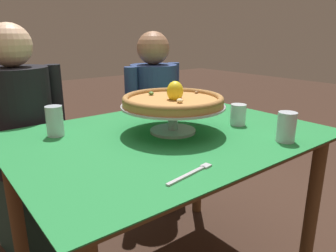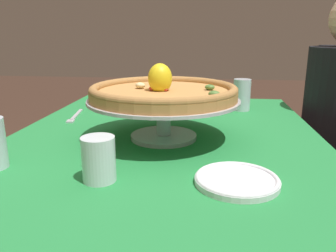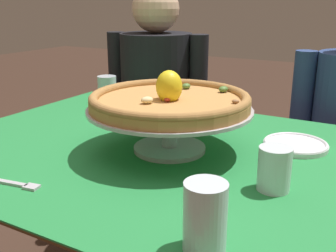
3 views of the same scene
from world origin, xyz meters
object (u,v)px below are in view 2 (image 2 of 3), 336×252
pizza (165,91)px  water_glass_back_left (242,97)px  dinner_fork (75,116)px  pizza_stand (165,109)px  side_plate (237,180)px  water_glass_side_right (99,162)px

pizza → water_glass_back_left: 0.48m
water_glass_back_left → dinner_fork: (0.19, -0.61, -0.05)m
pizza_stand → water_glass_back_left: 0.48m
pizza_stand → side_plate: (0.29, 0.18, -0.08)m
pizza → water_glass_back_left: bearing=147.8°
pizza_stand → dinner_fork: (-0.21, -0.36, -0.08)m
water_glass_side_right → side_plate: (-0.02, 0.28, -0.03)m
pizza → water_glass_back_left: pizza is taller
water_glass_back_left → dinner_fork: 0.64m
pizza_stand → water_glass_back_left: water_glass_back_left is taller
side_plate → dinner_fork: bearing=-132.8°
water_glass_back_left → water_glass_side_right: bearing=-26.5°
side_plate → dinner_fork: 0.74m
water_glass_side_right → pizza: bearing=162.0°
pizza_stand → water_glass_back_left: size_ratio=3.50×
water_glass_back_left → dinner_fork: size_ratio=0.63×
side_plate → water_glass_back_left: bearing=174.2°
water_glass_side_right → dinner_fork: 0.58m
side_plate → dinner_fork: side_plate is taller
water_glass_side_right → side_plate: size_ratio=0.55×
dinner_fork → water_glass_back_left: bearing=107.2°
water_glass_back_left → pizza: bearing=-32.2°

